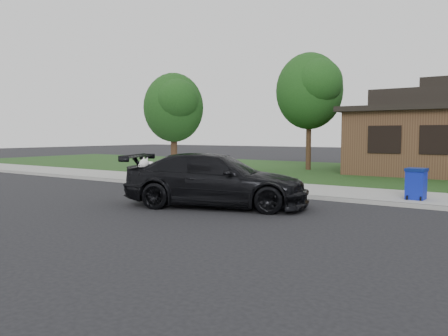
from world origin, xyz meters
The scene contains 8 objects.
ground centered at (0.00, 0.00, 0.00)m, with size 120.00×120.00×0.00m, color black.
sidewalk centered at (0.00, 5.00, 0.06)m, with size 60.00×3.00×0.12m, color gray.
curb centered at (0.00, 3.50, 0.06)m, with size 60.00×0.12×0.12m, color gray.
lawn centered at (0.00, 13.00, 0.07)m, with size 60.00×13.00×0.13m, color #193814.
sedan centered at (-2.11, 0.67, 0.76)m, with size 5.63×3.74×1.52m.
recycling_bin centered at (2.54, 4.44, 0.59)m, with size 0.59×0.62×0.93m.
tree_0 centered at (-4.34, 12.88, 4.48)m, with size 3.78×3.60×6.34m.
tree_2 centered at (-7.38, 5.11, 3.27)m, with size 2.73×2.60×4.59m.
Camera 1 is at (4.96, -9.48, 2.04)m, focal length 35.00 mm.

